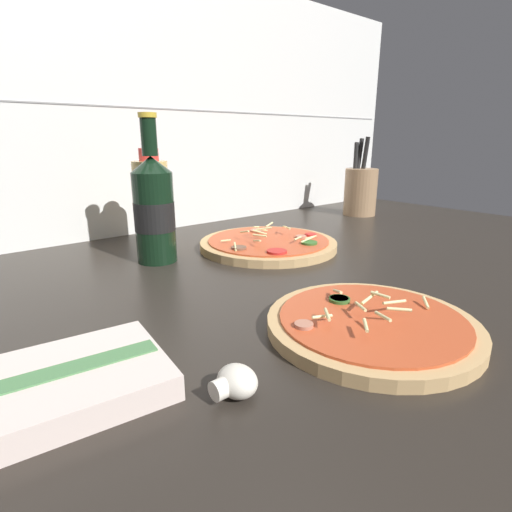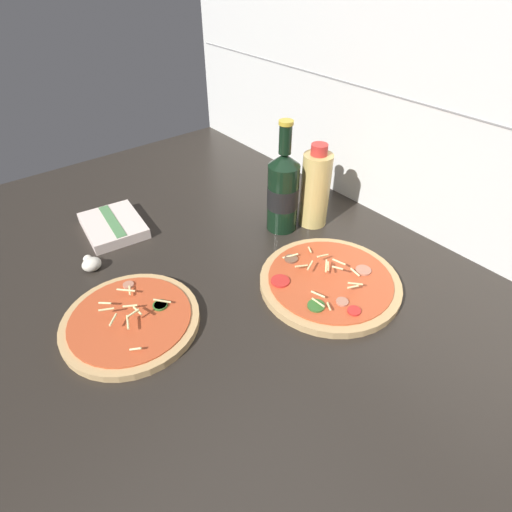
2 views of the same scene
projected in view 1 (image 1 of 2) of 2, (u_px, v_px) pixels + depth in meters
counter_slab at (309, 281)px, 65.24cm from camera, size 160.00×90.00×2.50cm
tile_backsplash at (166, 109)px, 90.62cm from camera, size 160.00×1.13×60.00cm
pizza_near at (371, 324)px, 45.29cm from camera, size 23.75×23.75×4.18cm
pizza_far at (268, 244)px, 79.65cm from camera, size 27.13×27.13×5.01cm
beer_bottle at (154, 209)px, 68.96cm from camera, size 6.99×6.99×25.15cm
oil_bottle at (152, 205)px, 76.21cm from camera, size 6.56×6.56×19.41cm
mushroom_left at (235, 382)px, 33.73cm from camera, size 4.07×3.88×2.71cm
utensil_crock at (360, 191)px, 112.93cm from camera, size 9.05×9.05×21.57cm
dish_towel at (71, 382)px, 34.02cm from camera, size 16.88×13.96×2.56cm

